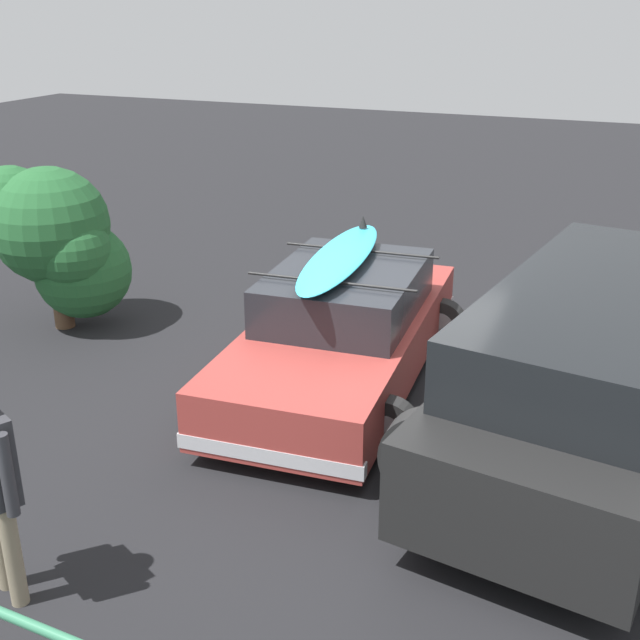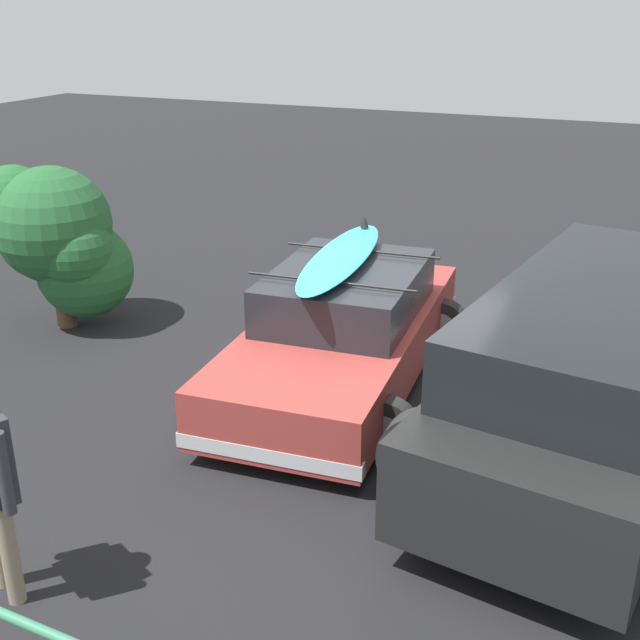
{
  "view_description": "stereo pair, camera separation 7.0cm",
  "coord_description": "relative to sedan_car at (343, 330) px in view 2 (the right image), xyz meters",
  "views": [
    {
      "loc": [
        -2.46,
        7.31,
        3.94
      ],
      "look_at": [
        0.35,
        0.47,
        0.95
      ],
      "focal_mm": 45.0,
      "sensor_mm": 36.0,
      "label": 1
    },
    {
      "loc": [
        -2.53,
        7.28,
        3.94
      ],
      "look_at": [
        0.35,
        0.47,
        0.95
      ],
      "focal_mm": 45.0,
      "sensor_mm": 36.0,
      "label": 2
    }
  ],
  "objects": [
    {
      "name": "ground_plane",
      "position": [
        -0.36,
        0.17,
        -0.61
      ],
      "size": [
        44.0,
        44.0,
        0.02
      ],
      "primitive_type": "cube",
      "color": "black",
      "rests_on": "ground"
    },
    {
      "name": "bush_near_left",
      "position": [
        3.83,
        -0.14,
        0.57
      ],
      "size": [
        1.84,
        1.48,
        2.05
      ],
      "color": "brown",
      "rests_on": "ground"
    },
    {
      "name": "parking_stripe",
      "position": [
        -1.32,
        0.05,
        -0.59
      ],
      "size": [
        0.12,
        3.58,
        0.0
      ],
      "primitive_type": "cube",
      "rotation": [
        0.0,
        0.0,
        1.57
      ],
      "color": "silver",
      "rests_on": "ground"
    },
    {
      "name": "sedan_car",
      "position": [
        0.0,
        0.0,
        0.0
      ],
      "size": [
        2.48,
        4.39,
        1.53
      ],
      "color": "#9E3833",
      "rests_on": "ground"
    },
    {
      "name": "suv_car",
      "position": [
        -2.64,
        0.61,
        0.29
      ],
      "size": [
        3.11,
        5.18,
        1.67
      ],
      "color": "black",
      "rests_on": "ground"
    }
  ]
}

